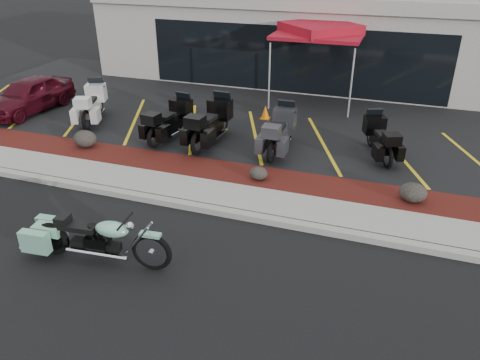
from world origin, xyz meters
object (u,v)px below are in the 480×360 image
at_px(parked_car, 29,95).
at_px(popup_canopy, 320,31).
at_px(touring_white, 98,96).
at_px(traffic_cone, 265,112).
at_px(hero_cruiser, 151,247).

bearing_deg(parked_car, popup_canopy, 29.74).
bearing_deg(popup_canopy, touring_white, -154.08).
xyz_separation_m(parked_car, traffic_cone, (8.34, 2.04, -0.38)).
height_order(touring_white, traffic_cone, touring_white).
bearing_deg(traffic_cone, parked_car, -166.26).
xyz_separation_m(parked_car, popup_canopy, (9.61, 4.57, 2.04)).
bearing_deg(parked_car, traffic_cone, 18.03).
bearing_deg(hero_cruiser, traffic_cone, 86.64).
relative_size(hero_cruiser, parked_car, 0.85).
height_order(hero_cruiser, parked_car, parked_car).
bearing_deg(parked_car, touring_white, 16.70).
height_order(traffic_cone, popup_canopy, popup_canopy).
bearing_deg(hero_cruiser, parked_car, 137.12).
bearing_deg(touring_white, hero_cruiser, -160.25).
bearing_deg(traffic_cone, popup_canopy, 63.29).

